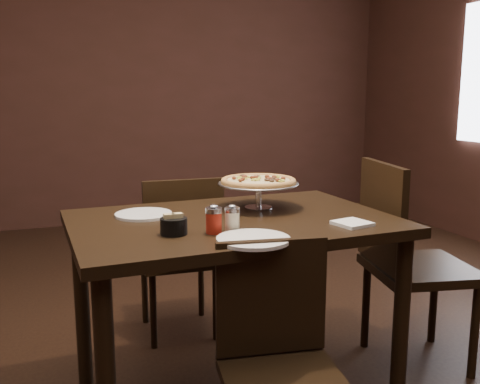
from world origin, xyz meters
name	(u,v)px	position (x,y,z in m)	size (l,w,h in m)	color
room	(225,72)	(0.06, 0.03, 1.40)	(6.04, 7.04, 2.84)	black
dining_table	(233,243)	(0.07, -0.03, 0.71)	(1.33, 0.91, 0.81)	black
pizza_stand	(258,182)	(0.25, 0.12, 0.93)	(0.36, 0.36, 0.15)	silver
parmesan_shaker	(232,218)	(0.00, -0.22, 0.86)	(0.06, 0.06, 0.10)	beige
pepper_flake_shaker	(214,220)	(-0.07, -0.23, 0.86)	(0.06, 0.06, 0.11)	maroon
packet_caddy	(174,225)	(-0.21, -0.19, 0.85)	(0.10, 0.10, 0.08)	black
napkin_stack	(352,223)	(0.47, -0.30, 0.82)	(0.12, 0.12, 0.01)	white
plate_left	(144,214)	(-0.26, 0.15, 0.82)	(0.24, 0.24, 0.01)	white
plate_near	(253,239)	(0.03, -0.38, 0.82)	(0.26, 0.26, 0.01)	white
serving_spatula	(270,187)	(0.25, 0.00, 0.93)	(0.14, 0.14, 0.02)	silver
chair_far	(180,251)	(0.02, 0.66, 0.49)	(0.43, 0.43, 0.89)	black
chair_near	(280,358)	(0.05, -0.56, 0.45)	(0.44, 0.44, 0.83)	black
chair_side	(406,256)	(0.96, -0.01, 0.55)	(0.55, 0.55, 1.00)	black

